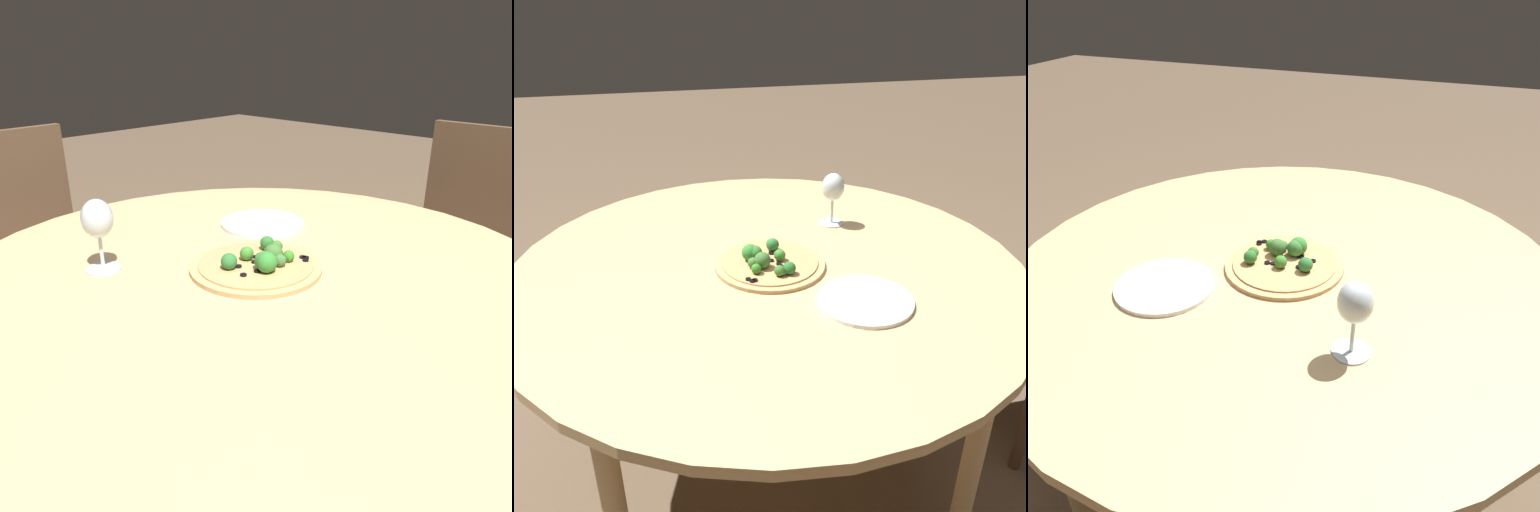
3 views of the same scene
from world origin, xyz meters
The scene contains 5 objects.
ground_plane centered at (0.00, 0.00, 0.00)m, with size 12.00×12.00×0.00m, color brown.
dining_table centered at (0.00, 0.00, 0.68)m, with size 1.32×1.32×0.74m.
pizza centered at (0.00, 0.00, 0.76)m, with size 0.28×0.28×0.06m.
wine_glass centered at (-0.22, 0.24, 0.85)m, with size 0.07×0.07×0.16m.
plate_near centered at (0.22, 0.18, 0.75)m, with size 0.22×0.22×0.01m.
Camera 2 is at (1.26, -0.27, 1.45)m, focal length 40.00 mm.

